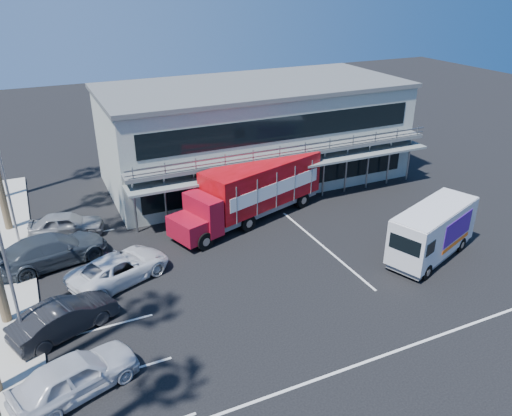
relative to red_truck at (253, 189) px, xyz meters
name	(u,v)px	position (x,y,z in m)	size (l,w,h in m)	color
ground	(321,280)	(0.11, -8.26, -2.03)	(120.00, 120.00, 0.00)	black
building	(254,132)	(3.11, 6.68, 1.62)	(22.40, 12.00, 7.30)	gray
curb_strip	(5,288)	(-14.89, -2.26, -1.95)	(3.00, 32.00, 0.16)	#A5A399
light_pole_near	(4,254)	(-14.09, -7.26, 2.47)	(0.50, 0.25, 8.09)	gray
light_pole_far	(3,172)	(-14.09, 2.74, 2.47)	(0.50, 0.25, 8.09)	gray
red_truck	(253,189)	(0.00, 0.00, 0.00)	(11.19, 5.89, 3.69)	maroon
white_van	(432,232)	(6.87, -8.76, -0.41)	(6.60, 4.21, 3.05)	silver
parked_car_a	(75,375)	(-12.39, -10.98, -1.21)	(1.93, 4.81, 1.64)	silver
parked_car_b	(64,318)	(-12.39, -7.06, -1.26)	(1.62, 4.66, 1.53)	black
parked_car_c	(119,268)	(-9.39, -3.86, -1.29)	(2.46, 5.34, 1.48)	silver
parked_car_d	(52,250)	(-12.39, -0.66, -1.17)	(2.41, 5.94, 1.72)	#2E363E
parked_car_e	(66,224)	(-11.34, 2.54, -1.29)	(1.75, 4.35, 1.48)	gray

